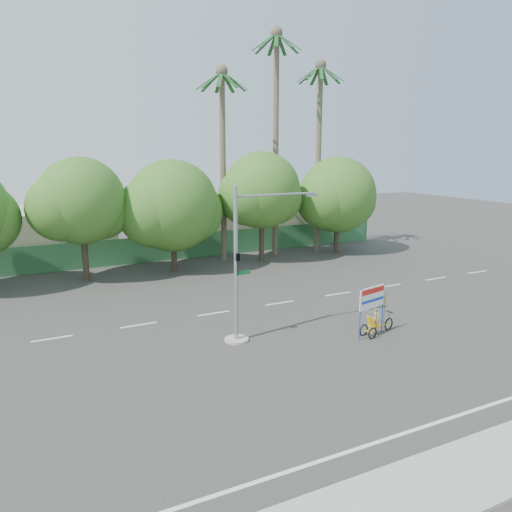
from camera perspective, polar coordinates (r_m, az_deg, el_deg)
name	(u,v)px	position (r m, az deg, el deg)	size (l,w,h in m)	color
ground	(333,363)	(21.00, 8.80, -12.02)	(120.00, 120.00, 0.00)	#33302D
sidewalk_near	(492,464)	(16.25, 25.34, -20.69)	(50.00, 2.40, 0.12)	gray
fence	(173,247)	(39.41, -9.49, 1.00)	(38.00, 0.08, 2.00)	#336B3D
building_left	(29,236)	(42.03, -24.56, 2.13)	(12.00, 8.00, 4.00)	#BBB194
building_right	(241,223)	(46.26, -1.70, 3.82)	(14.00, 8.00, 3.60)	#BBB194
tree_left	(81,204)	(33.94, -19.41, 5.61)	(6.66, 5.60, 8.07)	#473828
tree_center	(172,208)	(35.26, -9.63, 5.38)	(7.62, 6.40, 7.85)	#473828
tree_right	(261,193)	(37.82, 0.59, 7.18)	(6.90, 5.80, 8.36)	#473828
tree_far_right	(337,197)	(41.53, 9.27, 6.66)	(7.38, 6.20, 7.94)	#473828
palm_tall	(276,123)	(40.00, 2.29, 14.95)	(3.73, 3.79, 17.45)	#70604C
palm_mid	(319,138)	(42.04, 7.19, 13.28)	(3.73, 3.79, 15.45)	#70604C
palm_short	(223,144)	(37.99, -3.83, 12.65)	(3.73, 3.79, 14.45)	#70604C
traffic_signal	(242,278)	(22.23, -1.57, -2.51)	(4.72, 1.10, 7.00)	gray
trike_billboard	(375,314)	(23.98, 13.41, -6.50)	(2.51, 0.90, 2.52)	black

